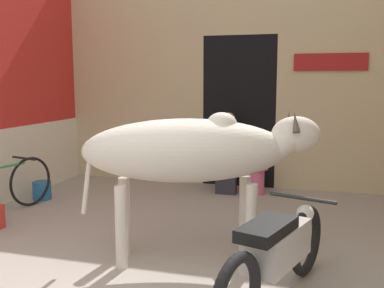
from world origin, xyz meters
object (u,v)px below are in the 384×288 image
cow (195,152)px  shopkeeper_seated (228,151)px  plastic_stool (256,179)px  motorcycle_near (277,252)px  bucket (42,190)px

cow → shopkeeper_seated: size_ratio=1.84×
shopkeeper_seated → plastic_stool: shopkeeper_seated is taller
shopkeeper_seated → cow: bearing=-85.2°
motorcycle_near → shopkeeper_seated: (-1.06, 3.33, 0.21)m
cow → shopkeeper_seated: cow is taller
motorcycle_near → shopkeeper_seated: 3.50m
cow → bucket: (-2.72, 1.49, -0.91)m
cow → shopkeeper_seated: bearing=94.8°
motorcycle_near → plastic_stool: (-0.63, 3.33, -0.20)m
motorcycle_near → bucket: motorcycle_near is taller
cow → bucket: 3.23m
motorcycle_near → shopkeeper_seated: shopkeeper_seated is taller
shopkeeper_seated → motorcycle_near: bearing=-72.3°
cow → plastic_stool: cow is taller
shopkeeper_seated → plastic_stool: 0.59m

